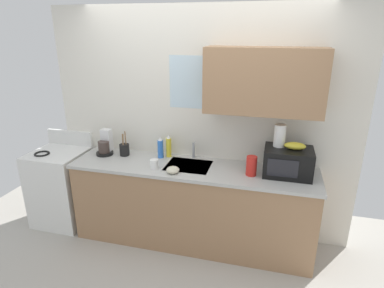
% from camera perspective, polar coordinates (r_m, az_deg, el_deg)
% --- Properties ---
extents(kitchen_wall_assembly, '(3.34, 0.42, 2.50)m').
position_cam_1_polar(kitchen_wall_assembly, '(3.49, 3.49, 4.78)').
color(kitchen_wall_assembly, silver).
rests_on(kitchen_wall_assembly, ground).
extents(counter_unit, '(2.57, 0.63, 0.90)m').
position_cam_1_polar(counter_unit, '(3.59, -0.01, -10.48)').
color(counter_unit, '#9E7551').
rests_on(counter_unit, ground).
extents(sink_faucet, '(0.03, 0.03, 0.18)m').
position_cam_1_polar(sink_faucet, '(3.58, 0.29, -1.10)').
color(sink_faucet, '#B2B5BA').
rests_on(sink_faucet, counter_unit).
extents(stove_range, '(0.60, 0.60, 1.08)m').
position_cam_1_polar(stove_range, '(4.26, -21.91, -6.89)').
color(stove_range, white).
rests_on(stove_range, ground).
extents(microwave, '(0.46, 0.35, 0.27)m').
position_cam_1_polar(microwave, '(3.29, 16.51, -3.04)').
color(microwave, black).
rests_on(microwave, counter_unit).
extents(banana_bunch, '(0.20, 0.11, 0.07)m').
position_cam_1_polar(banana_bunch, '(3.23, 17.68, -0.32)').
color(banana_bunch, gold).
rests_on(banana_bunch, microwave).
extents(paper_towel_roll, '(0.11, 0.11, 0.22)m').
position_cam_1_polar(paper_towel_roll, '(3.25, 15.16, 1.44)').
color(paper_towel_roll, white).
rests_on(paper_towel_roll, microwave).
extents(coffee_maker, '(0.19, 0.21, 0.28)m').
position_cam_1_polar(coffee_maker, '(3.83, -14.99, -0.18)').
color(coffee_maker, black).
rests_on(coffee_maker, counter_unit).
extents(dish_soap_bottle_yellow, '(0.06, 0.06, 0.25)m').
position_cam_1_polar(dish_soap_bottle_yellow, '(3.62, -4.13, -0.45)').
color(dish_soap_bottle_yellow, yellow).
rests_on(dish_soap_bottle_yellow, counter_unit).
extents(dish_soap_bottle_blue, '(0.06, 0.06, 0.24)m').
position_cam_1_polar(dish_soap_bottle_blue, '(3.60, -5.57, -0.72)').
color(dish_soap_bottle_blue, blue).
rests_on(dish_soap_bottle_blue, counter_unit).
extents(cereal_canister, '(0.10, 0.10, 0.19)m').
position_cam_1_polar(cereal_canister, '(3.21, 10.41, -3.80)').
color(cereal_canister, red).
rests_on(cereal_canister, counter_unit).
extents(mug_white, '(0.08, 0.08, 0.09)m').
position_cam_1_polar(mug_white, '(3.35, -6.67, -3.51)').
color(mug_white, white).
rests_on(mug_white, counter_unit).
extents(utensil_crock, '(0.11, 0.11, 0.28)m').
position_cam_1_polar(utensil_crock, '(3.74, -11.79, -0.92)').
color(utensil_crock, black).
rests_on(utensil_crock, counter_unit).
extents(small_bowl, '(0.13, 0.13, 0.06)m').
position_cam_1_polar(small_bowl, '(3.24, -3.39, -4.56)').
color(small_bowl, beige).
rests_on(small_bowl, counter_unit).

